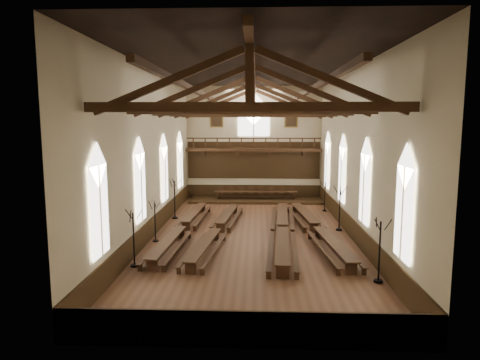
{
  "coord_description": "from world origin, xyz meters",
  "views": [
    {
      "loc": [
        0.26,
        -25.24,
        6.9
      ],
      "look_at": [
        -0.77,
        1.5,
        3.22
      ],
      "focal_mm": 32.0,
      "sensor_mm": 36.0,
      "label": 1
    }
  ],
  "objects_px": {
    "candelabrum_left_far": "(175,207)",
    "candelabrum_right_mid": "(339,217)",
    "refectory_row_a": "(183,227)",
    "candelabrum_left_mid": "(155,229)",
    "candelabrum_right_far": "(325,202)",
    "refectory_row_c": "(283,229)",
    "candelabrum_right_near": "(379,263)",
    "high_table": "(256,192)",
    "refectory_row_d": "(316,228)",
    "dais": "(256,200)",
    "candelabrum_left_near": "(134,249)",
    "refectory_row_b": "(218,229)"
  },
  "relations": [
    {
      "from": "dais",
      "to": "candelabrum_right_mid",
      "type": "distance_m",
      "value": 11.23
    },
    {
      "from": "refectory_row_a",
      "to": "refectory_row_b",
      "type": "height_order",
      "value": "refectory_row_a"
    },
    {
      "from": "refectory_row_d",
      "to": "candelabrum_left_near",
      "type": "distance_m",
      "value": 11.16
    },
    {
      "from": "candelabrum_left_mid",
      "to": "candelabrum_right_far",
      "type": "bearing_deg",
      "value": 38.79
    },
    {
      "from": "refectory_row_b",
      "to": "candelabrum_left_mid",
      "type": "relative_size",
      "value": 5.67
    },
    {
      "from": "candelabrum_left_far",
      "to": "candelabrum_right_near",
      "type": "height_order",
      "value": "candelabrum_left_far"
    },
    {
      "from": "candelabrum_left_near",
      "to": "candelabrum_right_near",
      "type": "relative_size",
      "value": 0.98
    },
    {
      "from": "refectory_row_a",
      "to": "refectory_row_d",
      "type": "height_order",
      "value": "refectory_row_d"
    },
    {
      "from": "candelabrum_left_mid",
      "to": "candelabrum_right_far",
      "type": "xyz_separation_m",
      "value": [
        11.1,
        8.92,
        -0.03
      ]
    },
    {
      "from": "refectory_row_c",
      "to": "candelabrum_left_near",
      "type": "height_order",
      "value": "candelabrum_left_near"
    },
    {
      "from": "candelabrum_right_far",
      "to": "high_table",
      "type": "bearing_deg",
      "value": 143.52
    },
    {
      "from": "refectory_row_c",
      "to": "refectory_row_d",
      "type": "relative_size",
      "value": 1.02
    },
    {
      "from": "candelabrum_right_far",
      "to": "refectory_row_d",
      "type": "bearing_deg",
      "value": -102.59
    },
    {
      "from": "high_table",
      "to": "candelabrum_right_mid",
      "type": "xyz_separation_m",
      "value": [
        5.33,
        -9.86,
        0.1
      ]
    },
    {
      "from": "candelabrum_left_far",
      "to": "refectory_row_b",
      "type": "bearing_deg",
      "value": -53.1
    },
    {
      "from": "refectory_row_c",
      "to": "candelabrum_right_near",
      "type": "bearing_deg",
      "value": -62.3
    },
    {
      "from": "refectory_row_a",
      "to": "candelabrum_left_mid",
      "type": "xyz_separation_m",
      "value": [
        -1.34,
        -1.63,
        0.24
      ]
    },
    {
      "from": "high_table",
      "to": "candelabrum_right_far",
      "type": "height_order",
      "value": "candelabrum_right_far"
    },
    {
      "from": "refectory_row_d",
      "to": "high_table",
      "type": "relative_size",
      "value": 1.95
    },
    {
      "from": "refectory_row_a",
      "to": "candelabrum_right_far",
      "type": "relative_size",
      "value": 5.91
    },
    {
      "from": "candelabrum_left_far",
      "to": "candelabrum_left_near",
      "type": "bearing_deg",
      "value": -90.0
    },
    {
      "from": "refectory_row_c",
      "to": "high_table",
      "type": "bearing_deg",
      "value": 97.97
    },
    {
      "from": "candelabrum_left_near",
      "to": "refectory_row_a",
      "type": "bearing_deg",
      "value": 77.27
    },
    {
      "from": "candelabrum_left_mid",
      "to": "candelabrum_left_near",
      "type": "bearing_deg",
      "value": -90.0
    },
    {
      "from": "refectory_row_a",
      "to": "candelabrum_left_far",
      "type": "height_order",
      "value": "candelabrum_left_far"
    },
    {
      "from": "candelabrum_right_mid",
      "to": "dais",
      "type": "bearing_deg",
      "value": 118.4
    },
    {
      "from": "high_table",
      "to": "candelabrum_right_mid",
      "type": "relative_size",
      "value": 2.52
    },
    {
      "from": "refectory_row_b",
      "to": "high_table",
      "type": "relative_size",
      "value": 1.9
    },
    {
      "from": "refectory_row_d",
      "to": "candelabrum_right_far",
      "type": "height_order",
      "value": "candelabrum_right_far"
    },
    {
      "from": "refectory_row_b",
      "to": "high_table",
      "type": "distance_m",
      "value": 11.82
    },
    {
      "from": "candelabrum_left_far",
      "to": "candelabrum_right_mid",
      "type": "height_order",
      "value": "candelabrum_left_far"
    },
    {
      "from": "refectory_row_c",
      "to": "candelabrum_left_mid",
      "type": "bearing_deg",
      "value": -171.14
    },
    {
      "from": "refectory_row_c",
      "to": "candelabrum_left_far",
      "type": "height_order",
      "value": "candelabrum_left_far"
    },
    {
      "from": "refectory_row_a",
      "to": "high_table",
      "type": "distance_m",
      "value": 12.08
    },
    {
      "from": "high_table",
      "to": "candelabrum_left_mid",
      "type": "xyz_separation_m",
      "value": [
        -5.77,
        -12.86,
        -0.04
      ]
    },
    {
      "from": "refectory_row_d",
      "to": "candelabrum_left_near",
      "type": "xyz_separation_m",
      "value": [
        -9.47,
        -5.9,
        0.33
      ]
    },
    {
      "from": "candelabrum_left_mid",
      "to": "candelabrum_right_mid",
      "type": "xyz_separation_m",
      "value": [
        11.1,
        3.0,
        0.14
      ]
    },
    {
      "from": "candelabrum_left_near",
      "to": "candelabrum_left_far",
      "type": "bearing_deg",
      "value": 90.0
    },
    {
      "from": "refectory_row_a",
      "to": "candelabrum_left_far",
      "type": "relative_size",
      "value": 4.78
    },
    {
      "from": "refectory_row_a",
      "to": "candelabrum_right_mid",
      "type": "xyz_separation_m",
      "value": [
        9.76,
        1.38,
        0.38
      ]
    },
    {
      "from": "refectory_row_d",
      "to": "dais",
      "type": "xyz_separation_m",
      "value": [
        -3.7,
        11.25,
        -0.41
      ]
    },
    {
      "from": "refectory_row_b",
      "to": "candelabrum_right_mid",
      "type": "height_order",
      "value": "candelabrum_right_mid"
    },
    {
      "from": "refectory_row_c",
      "to": "candelabrum_right_far",
      "type": "height_order",
      "value": "candelabrum_right_far"
    },
    {
      "from": "refectory_row_b",
      "to": "candelabrum_left_mid",
      "type": "distance_m",
      "value": 3.74
    },
    {
      "from": "refectory_row_b",
      "to": "candelabrum_right_mid",
      "type": "relative_size",
      "value": 4.77
    },
    {
      "from": "refectory_row_b",
      "to": "candelabrum_left_mid",
      "type": "bearing_deg",
      "value": -160.34
    },
    {
      "from": "refectory_row_d",
      "to": "candelabrum_left_near",
      "type": "relative_size",
      "value": 5.04
    },
    {
      "from": "candelabrum_left_mid",
      "to": "refectory_row_b",
      "type": "bearing_deg",
      "value": 19.66
    },
    {
      "from": "candelabrum_left_mid",
      "to": "candelabrum_left_far",
      "type": "distance_m",
      "value": 5.94
    },
    {
      "from": "refectory_row_c",
      "to": "candelabrum_left_far",
      "type": "relative_size",
      "value": 4.98
    }
  ]
}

